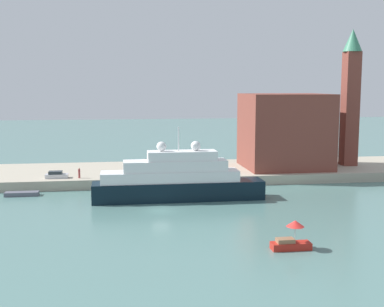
{
  "coord_description": "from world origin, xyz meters",
  "views": [
    {
      "loc": [
        -5.63,
        -70.62,
        17.83
      ],
      "look_at": [
        5.32,
        6.0,
        7.38
      ],
      "focal_mm": 47.36,
      "sensor_mm": 36.0,
      "label": 1
    }
  ],
  "objects_px": {
    "parked_car": "(56,175)",
    "bell_tower": "(351,92)",
    "large_yacht": "(177,180)",
    "person_figure": "(79,173)",
    "harbor_building": "(285,131)",
    "mooring_bollard": "(155,175)",
    "work_barge": "(22,194)",
    "small_motorboat": "(291,239)"
  },
  "relations": [
    {
      "from": "work_barge",
      "to": "person_figure",
      "type": "relative_size",
      "value": 2.93
    },
    {
      "from": "harbor_building",
      "to": "mooring_bollard",
      "type": "relative_size",
      "value": 24.28
    },
    {
      "from": "large_yacht",
      "to": "work_barge",
      "type": "relative_size",
      "value": 4.99
    },
    {
      "from": "parked_car",
      "to": "small_motorboat",
      "type": "bearing_deg",
      "value": -52.31
    },
    {
      "from": "harbor_building",
      "to": "person_figure",
      "type": "distance_m",
      "value": 40.28
    },
    {
      "from": "large_yacht",
      "to": "small_motorboat",
      "type": "relative_size",
      "value": 6.14
    },
    {
      "from": "small_motorboat",
      "to": "work_barge",
      "type": "relative_size",
      "value": 0.81
    },
    {
      "from": "large_yacht",
      "to": "harbor_building",
      "type": "xyz_separation_m",
      "value": [
        23.46,
        18.14,
        5.85
      ]
    },
    {
      "from": "large_yacht",
      "to": "parked_car",
      "type": "bearing_deg",
      "value": 147.84
    },
    {
      "from": "mooring_bollard",
      "to": "large_yacht",
      "type": "bearing_deg",
      "value": -76.95
    },
    {
      "from": "work_barge",
      "to": "mooring_bollard",
      "type": "height_order",
      "value": "mooring_bollard"
    },
    {
      "from": "bell_tower",
      "to": "mooring_bollard",
      "type": "distance_m",
      "value": 43.01
    },
    {
      "from": "bell_tower",
      "to": "person_figure",
      "type": "relative_size",
      "value": 14.79
    },
    {
      "from": "parked_car",
      "to": "person_figure",
      "type": "xyz_separation_m",
      "value": [
        3.95,
        -0.6,
        0.32
      ]
    },
    {
      "from": "harbor_building",
      "to": "mooring_bollard",
      "type": "distance_m",
      "value": 27.83
    },
    {
      "from": "large_yacht",
      "to": "small_motorboat",
      "type": "xyz_separation_m",
      "value": [
        9.74,
        -25.76,
        -1.91
      ]
    },
    {
      "from": "small_motorboat",
      "to": "bell_tower",
      "type": "bearing_deg",
      "value": 58.48
    },
    {
      "from": "person_figure",
      "to": "mooring_bollard",
      "type": "height_order",
      "value": "person_figure"
    },
    {
      "from": "small_motorboat",
      "to": "person_figure",
      "type": "height_order",
      "value": "person_figure"
    },
    {
      "from": "work_barge",
      "to": "bell_tower",
      "type": "relative_size",
      "value": 0.2
    },
    {
      "from": "mooring_bollard",
      "to": "small_motorboat",
      "type": "bearing_deg",
      "value": -71.53
    },
    {
      "from": "small_motorboat",
      "to": "harbor_building",
      "type": "height_order",
      "value": "harbor_building"
    },
    {
      "from": "small_motorboat",
      "to": "harbor_building",
      "type": "distance_m",
      "value": 46.64
    },
    {
      "from": "bell_tower",
      "to": "mooring_bollard",
      "type": "height_order",
      "value": "bell_tower"
    },
    {
      "from": "bell_tower",
      "to": "person_figure",
      "type": "bearing_deg",
      "value": -172.3
    },
    {
      "from": "large_yacht",
      "to": "work_barge",
      "type": "distance_m",
      "value": 25.6
    },
    {
      "from": "large_yacht",
      "to": "work_barge",
      "type": "xyz_separation_m",
      "value": [
        -24.61,
        6.49,
        -2.78
      ]
    },
    {
      "from": "bell_tower",
      "to": "mooring_bollard",
      "type": "relative_size",
      "value": 41.42
    },
    {
      "from": "harbor_building",
      "to": "parked_car",
      "type": "height_order",
      "value": "harbor_building"
    },
    {
      "from": "small_motorboat",
      "to": "person_figure",
      "type": "xyz_separation_m",
      "value": [
        -25.55,
        37.58,
        1.39
      ]
    },
    {
      "from": "large_yacht",
      "to": "mooring_bollard",
      "type": "distance_m",
      "value": 11.48
    },
    {
      "from": "bell_tower",
      "to": "mooring_bollard",
      "type": "xyz_separation_m",
      "value": [
        -39.77,
        -7.85,
        -14.36
      ]
    },
    {
      "from": "parked_car",
      "to": "bell_tower",
      "type": "bearing_deg",
      "value": 6.58
    },
    {
      "from": "bell_tower",
      "to": "parked_car",
      "type": "bearing_deg",
      "value": -173.42
    },
    {
      "from": "large_yacht",
      "to": "small_motorboat",
      "type": "height_order",
      "value": "large_yacht"
    },
    {
      "from": "work_barge",
      "to": "harbor_building",
      "type": "relative_size",
      "value": 0.34
    },
    {
      "from": "work_barge",
      "to": "parked_car",
      "type": "height_order",
      "value": "parked_car"
    },
    {
      "from": "small_motorboat",
      "to": "person_figure",
      "type": "relative_size",
      "value": 2.38
    },
    {
      "from": "large_yacht",
      "to": "bell_tower",
      "type": "xyz_separation_m",
      "value": [
        37.19,
        18.99,
        13.31
      ]
    },
    {
      "from": "parked_car",
      "to": "person_figure",
      "type": "height_order",
      "value": "person_figure"
    },
    {
      "from": "large_yacht",
      "to": "harbor_building",
      "type": "height_order",
      "value": "harbor_building"
    },
    {
      "from": "small_motorboat",
      "to": "large_yacht",
      "type": "bearing_deg",
      "value": 110.72
    }
  ]
}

